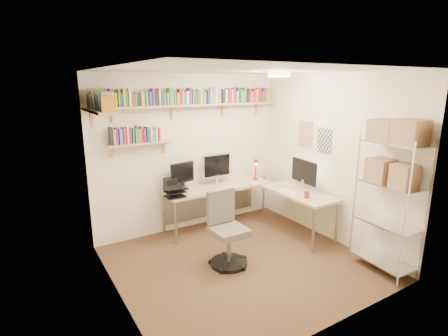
# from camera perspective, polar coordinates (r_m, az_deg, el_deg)

# --- Properties ---
(ground) EXTENTS (3.20, 3.20, 0.00)m
(ground) POSITION_cam_1_polar(r_m,az_deg,el_deg) (4.87, 2.92, -15.17)
(ground) COLOR #48321F
(ground) RESTS_ON ground
(room_shell) EXTENTS (3.24, 3.04, 2.52)m
(room_shell) POSITION_cam_1_polar(r_m,az_deg,el_deg) (4.34, 3.21, 3.05)
(room_shell) COLOR beige
(room_shell) RESTS_ON ground
(wall_shelves) EXTENTS (3.12, 1.09, 0.80)m
(wall_shelves) POSITION_cam_1_polar(r_m,az_deg,el_deg) (5.21, -8.96, 10.00)
(wall_shelves) COLOR tan
(wall_shelves) RESTS_ON ground
(corner_desk) EXTENTS (2.17, 1.84, 1.23)m
(corner_desk) POSITION_cam_1_polar(r_m,az_deg,el_deg) (5.59, 1.41, -3.45)
(corner_desk) COLOR #CBBD84
(corner_desk) RESTS_ON ground
(office_chair) EXTENTS (0.52, 0.53, 0.99)m
(office_chair) POSITION_cam_1_polar(r_m,az_deg,el_deg) (4.68, 0.42, -10.72)
(office_chair) COLOR black
(office_chair) RESTS_ON ground
(wire_rack) EXTENTS (0.44, 0.79, 1.96)m
(wire_rack) POSITION_cam_1_polar(r_m,az_deg,el_deg) (4.63, 25.92, 1.03)
(wire_rack) COLOR silver
(wire_rack) RESTS_ON ground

